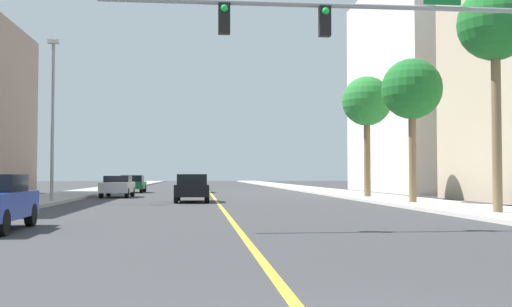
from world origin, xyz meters
TOP-DOWN VIEW (x-y plane):
  - ground at (0.00, 42.00)m, footprint 192.00×192.00m
  - sidewalk_left at (-9.77, 42.00)m, footprint 3.97×168.00m
  - sidewalk_right at (9.77, 42.00)m, footprint 3.97×168.00m
  - lane_marking_center at (0.00, 42.00)m, footprint 0.16×144.00m
  - building_right_far at (21.09, 44.63)m, footprint 14.34×18.53m
  - traffic_signal_mast at (4.37, 11.88)m, footprint 12.03×0.36m
  - street_lamp at (-8.28, 26.34)m, footprint 0.56×0.28m
  - palm_near at (9.31, 15.56)m, footprint 2.61×2.61m
  - palm_mid at (9.11, 23.17)m, footprint 2.88×2.88m
  - palm_far at (9.14, 30.77)m, footprint 2.98×2.98m
  - car_silver at (-6.16, 34.79)m, footprint 1.85×3.92m
  - car_green at (-6.29, 44.96)m, footprint 1.98×3.83m
  - car_black at (-1.33, 27.73)m, footprint 1.81×4.19m
  - car_gray at (-1.26, 44.94)m, footprint 1.93×4.56m
  - car_yellow at (-1.43, 53.56)m, footprint 1.97×4.19m

SIDE VIEW (x-z plane):
  - ground at x=0.00m, z-range 0.00..0.00m
  - lane_marking_center at x=0.00m, z-range 0.00..0.01m
  - sidewalk_left at x=-9.77m, z-range 0.00..0.15m
  - sidewalk_right at x=9.77m, z-range 0.00..0.15m
  - car_gray at x=-1.26m, z-range 0.04..1.40m
  - car_silver at x=-6.16m, z-range 0.04..1.42m
  - car_yellow at x=-1.43m, z-range 0.03..1.44m
  - car_green at x=-6.29m, z-range 0.03..1.44m
  - car_black at x=-1.33m, z-range 0.02..1.50m
  - street_lamp at x=-8.28m, z-range 0.58..8.67m
  - traffic_signal_mast at x=4.37m, z-range 1.75..8.14m
  - palm_mid at x=9.11m, z-range 2.05..8.89m
  - palm_far at x=9.14m, z-range 2.18..9.43m
  - palm_near at x=9.31m, z-range 2.67..10.60m
  - building_right_far at x=21.09m, z-range 0.00..17.81m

